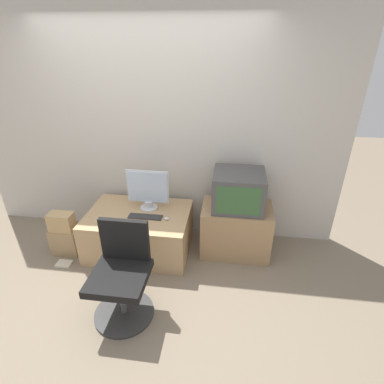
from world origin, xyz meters
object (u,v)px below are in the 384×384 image
main_monitor (148,190)px  cardboard_box_lower (66,241)px  book (64,264)px  crt_tv (238,190)px  keyboard (145,217)px  mouse (167,219)px  office_chair (122,278)px

main_monitor → cardboard_box_lower: 1.14m
book → crt_tv: bearing=16.0°
crt_tv → cardboard_box_lower: 2.07m
keyboard → cardboard_box_lower: 1.01m
mouse → crt_tv: (0.76, 0.23, 0.29)m
crt_tv → cardboard_box_lower: bearing=-170.5°
crt_tv → keyboard: bearing=-168.1°
cardboard_box_lower → mouse: bearing=4.7°
keyboard → mouse: mouse is taller
keyboard → mouse: 0.24m
keyboard → book: size_ratio=2.26×
keyboard → crt_tv: (1.00, 0.21, 0.29)m
keyboard → office_chair: bearing=-89.0°
main_monitor → book: size_ratio=2.89×
mouse → keyboard: bearing=176.2°
office_chair → keyboard: bearing=91.0°
main_monitor → crt_tv: crt_tv is taller
main_monitor → keyboard: (0.01, -0.20, -0.23)m
main_monitor → mouse: size_ratio=8.24×
keyboard → crt_tv: crt_tv is taller
main_monitor → keyboard: size_ratio=1.27×
mouse → office_chair: bearing=-105.6°
mouse → office_chair: (-0.23, -0.82, -0.12)m
mouse → crt_tv: size_ratio=0.11×
main_monitor → mouse: main_monitor is taller
mouse → office_chair: 0.86m
book → main_monitor: bearing=31.4°
mouse → office_chair: size_ratio=0.07×
cardboard_box_lower → office_chair: bearing=-36.9°
mouse → cardboard_box_lower: 1.24m
mouse → cardboard_box_lower: mouse is taller
keyboard → mouse: bearing=-3.8°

